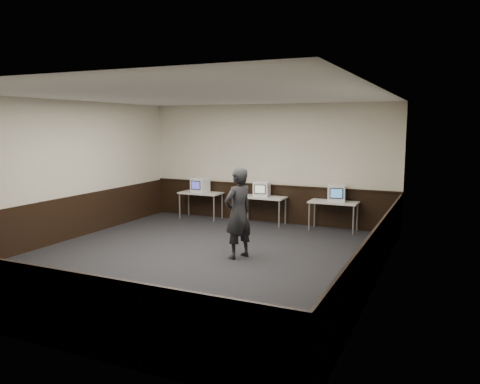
# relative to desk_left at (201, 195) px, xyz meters

# --- Properties ---
(floor) EXTENTS (8.00, 8.00, 0.00)m
(floor) POSITION_rel_desk_left_xyz_m (1.90, -3.60, -0.68)
(floor) COLOR black
(floor) RESTS_ON ground
(ceiling) EXTENTS (8.00, 8.00, 0.00)m
(ceiling) POSITION_rel_desk_left_xyz_m (1.90, -3.60, 2.52)
(ceiling) COLOR white
(ceiling) RESTS_ON back_wall
(back_wall) EXTENTS (7.00, 0.00, 7.00)m
(back_wall) POSITION_rel_desk_left_xyz_m (1.90, 0.40, 0.92)
(back_wall) COLOR beige
(back_wall) RESTS_ON ground
(front_wall) EXTENTS (7.00, 0.00, 7.00)m
(front_wall) POSITION_rel_desk_left_xyz_m (1.90, -7.60, 0.92)
(front_wall) COLOR beige
(front_wall) RESTS_ON ground
(left_wall) EXTENTS (0.00, 8.00, 8.00)m
(left_wall) POSITION_rel_desk_left_xyz_m (-1.60, -3.60, 0.92)
(left_wall) COLOR beige
(left_wall) RESTS_ON ground
(right_wall) EXTENTS (0.00, 8.00, 8.00)m
(right_wall) POSITION_rel_desk_left_xyz_m (5.40, -3.60, 0.92)
(right_wall) COLOR beige
(right_wall) RESTS_ON ground
(wainscot_back) EXTENTS (6.98, 0.04, 1.00)m
(wainscot_back) POSITION_rel_desk_left_xyz_m (1.90, 0.38, -0.18)
(wainscot_back) COLOR black
(wainscot_back) RESTS_ON back_wall
(wainscot_front) EXTENTS (6.98, 0.04, 1.00)m
(wainscot_front) POSITION_rel_desk_left_xyz_m (1.90, -7.58, -0.18)
(wainscot_front) COLOR black
(wainscot_front) RESTS_ON front_wall
(wainscot_left) EXTENTS (0.04, 7.98, 1.00)m
(wainscot_left) POSITION_rel_desk_left_xyz_m (-1.58, -3.60, -0.18)
(wainscot_left) COLOR black
(wainscot_left) RESTS_ON left_wall
(wainscot_right) EXTENTS (0.04, 7.98, 1.00)m
(wainscot_right) POSITION_rel_desk_left_xyz_m (5.38, -3.60, -0.18)
(wainscot_right) COLOR black
(wainscot_right) RESTS_ON right_wall
(wainscot_rail) EXTENTS (6.98, 0.06, 0.04)m
(wainscot_rail) POSITION_rel_desk_left_xyz_m (1.90, 0.36, 0.34)
(wainscot_rail) COLOR black
(wainscot_rail) RESTS_ON wainscot_back
(desk_left) EXTENTS (1.20, 0.60, 0.75)m
(desk_left) POSITION_rel_desk_left_xyz_m (0.00, 0.00, 0.00)
(desk_left) COLOR beige
(desk_left) RESTS_ON ground
(desk_center) EXTENTS (1.20, 0.60, 0.75)m
(desk_center) POSITION_rel_desk_left_xyz_m (1.90, 0.00, 0.00)
(desk_center) COLOR beige
(desk_center) RESTS_ON ground
(desk_right) EXTENTS (1.20, 0.60, 0.75)m
(desk_right) POSITION_rel_desk_left_xyz_m (3.80, 0.00, 0.00)
(desk_right) COLOR beige
(desk_right) RESTS_ON ground
(emac_left) EXTENTS (0.45, 0.47, 0.41)m
(emac_left) POSITION_rel_desk_left_xyz_m (-0.01, -0.02, 0.28)
(emac_left) COLOR white
(emac_left) RESTS_ON desk_left
(emac_center) EXTENTS (0.46, 0.48, 0.40)m
(emac_center) POSITION_rel_desk_left_xyz_m (1.86, 0.00, 0.27)
(emac_center) COLOR white
(emac_center) RESTS_ON desk_center
(emac_right) EXTENTS (0.51, 0.53, 0.43)m
(emac_right) POSITION_rel_desk_left_xyz_m (3.86, 0.02, 0.29)
(emac_right) COLOR white
(emac_right) RESTS_ON desk_right
(person) EXTENTS (0.66, 0.78, 1.82)m
(person) POSITION_rel_desk_left_xyz_m (2.63, -3.17, 0.23)
(person) COLOR black
(person) RESTS_ON ground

